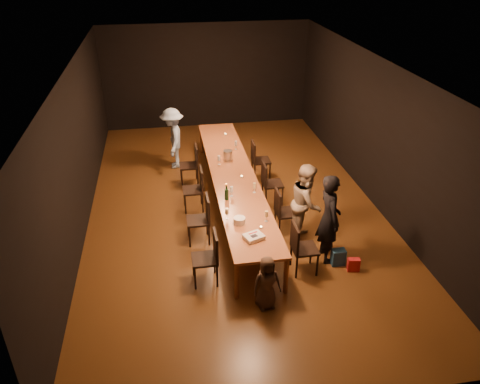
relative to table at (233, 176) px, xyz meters
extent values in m
plane|color=#462411|center=(0.00, 0.00, -0.70)|extent=(10.00, 10.00, 0.00)
cube|color=black|center=(0.00, 5.00, 0.80)|extent=(6.00, 0.04, 3.00)
cube|color=black|center=(0.00, -5.00, 0.80)|extent=(6.00, 0.04, 3.00)
cube|color=black|center=(-3.00, 0.00, 0.80)|extent=(0.04, 10.00, 3.00)
cube|color=black|center=(3.00, 0.00, 0.80)|extent=(0.04, 10.00, 3.00)
cube|color=silver|center=(0.00, 0.00, 2.30)|extent=(6.00, 10.00, 0.04)
cube|color=#98532C|center=(0.00, 0.00, 0.02)|extent=(0.90, 6.00, 0.05)
cylinder|color=#98532C|center=(-0.40, -2.90, -0.35)|extent=(0.08, 0.08, 0.70)
cylinder|color=#98532C|center=(0.40, -2.90, -0.35)|extent=(0.08, 0.08, 0.70)
cylinder|color=#98532C|center=(-0.40, 2.90, -0.35)|extent=(0.08, 0.08, 0.70)
cylinder|color=#98532C|center=(0.40, 2.90, -0.35)|extent=(0.08, 0.08, 0.70)
imported|color=black|center=(1.35, -2.10, 0.12)|extent=(0.41, 0.61, 1.65)
imported|color=tan|center=(1.15, -1.42, 0.07)|extent=(0.83, 0.91, 1.53)
imported|color=#8DAEDA|center=(-1.15, 2.17, 0.05)|extent=(0.59, 0.99, 1.51)
imported|color=#463327|center=(0.02, -3.16, -0.25)|extent=(0.48, 0.34, 0.91)
cube|color=red|center=(1.70, -2.55, -0.58)|extent=(0.22, 0.14, 0.24)
cube|color=#235898|center=(1.50, -2.33, -0.55)|extent=(0.24, 0.16, 0.30)
cube|color=white|center=(-0.03, -2.39, 0.08)|extent=(0.38, 0.34, 0.07)
cube|color=black|center=(-0.03, -2.41, 0.12)|extent=(0.13, 0.11, 0.00)
cube|color=red|center=(-0.03, -2.32, 0.12)|extent=(0.16, 0.08, 0.00)
cylinder|color=white|center=(-0.19, -1.89, 0.11)|extent=(0.21, 0.21, 0.11)
cylinder|color=#A4A4A9|center=(0.00, 0.73, 0.16)|extent=(0.24, 0.24, 0.22)
cylinder|color=#B2B7B2|center=(0.15, -2.10, 0.06)|extent=(0.05, 0.05, 0.03)
cylinder|color=#B2B7B2|center=(0.15, -0.17, 0.06)|extent=(0.05, 0.05, 0.03)
cylinder|color=#B2B7B2|center=(0.15, 2.20, 0.06)|extent=(0.05, 0.05, 0.03)
camera|label=1|loc=(-1.31, -8.59, 4.38)|focal=35.00mm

